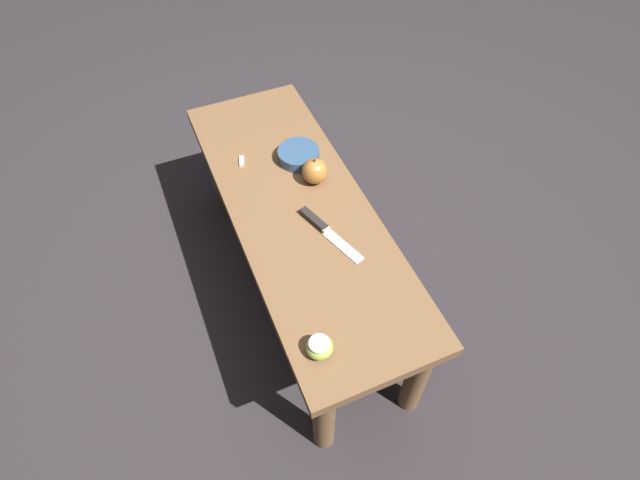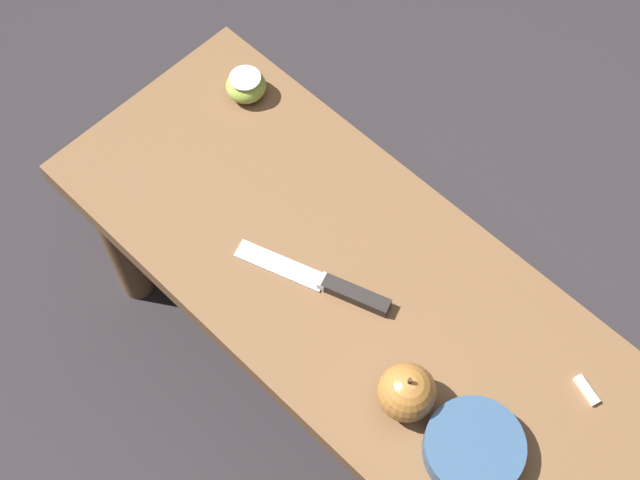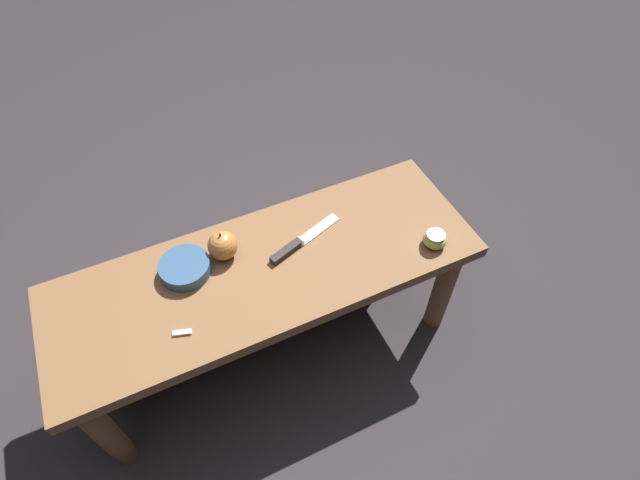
{
  "view_description": "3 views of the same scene",
  "coord_description": "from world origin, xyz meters",
  "px_view_note": "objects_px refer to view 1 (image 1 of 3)",
  "views": [
    {
      "loc": [
        -0.99,
        0.35,
        1.65
      ],
      "look_at": [
        -0.17,
        0.0,
        0.5
      ],
      "focal_mm": 28.0,
      "sensor_mm": 36.0,
      "label": 1
    },
    {
      "loc": [
        0.29,
        -0.47,
        1.71
      ],
      "look_at": [
        -0.17,
        0.0,
        0.5
      ],
      "focal_mm": 50.0,
      "sensor_mm": 36.0,
      "label": 2
    },
    {
      "loc": [
        0.21,
        0.82,
        1.61
      ],
      "look_at": [
        -0.17,
        0.0,
        0.5
      ],
      "focal_mm": 28.0,
      "sensor_mm": 36.0,
      "label": 3
    }
  ],
  "objects_px": {
    "wooden_bench": "(300,223)",
    "apple_cut": "(319,347)",
    "knife": "(322,227)",
    "bowl": "(299,155)",
    "apple_whole": "(315,171)"
  },
  "relations": [
    {
      "from": "wooden_bench",
      "to": "apple_cut",
      "type": "bearing_deg",
      "value": 164.46
    },
    {
      "from": "knife",
      "to": "bowl",
      "type": "relative_size",
      "value": 1.79
    },
    {
      "from": "apple_cut",
      "to": "apple_whole",
      "type": "bearing_deg",
      "value": -21.56
    },
    {
      "from": "wooden_bench",
      "to": "apple_cut",
      "type": "height_order",
      "value": "apple_cut"
    },
    {
      "from": "bowl",
      "to": "apple_whole",
      "type": "bearing_deg",
      "value": -174.3
    },
    {
      "from": "wooden_bench",
      "to": "knife",
      "type": "bearing_deg",
      "value": -163.51
    },
    {
      "from": "apple_whole",
      "to": "knife",
      "type": "bearing_deg",
      "value": 163.18
    },
    {
      "from": "wooden_bench",
      "to": "apple_cut",
      "type": "distance_m",
      "value": 0.51
    },
    {
      "from": "knife",
      "to": "apple_whole",
      "type": "xyz_separation_m",
      "value": [
        0.2,
        -0.06,
        0.03
      ]
    },
    {
      "from": "apple_whole",
      "to": "bowl",
      "type": "xyz_separation_m",
      "value": [
        0.12,
        0.01,
        -0.02
      ]
    },
    {
      "from": "knife",
      "to": "apple_whole",
      "type": "distance_m",
      "value": 0.21
    },
    {
      "from": "bowl",
      "to": "apple_cut",
      "type": "bearing_deg",
      "value": 162.75
    },
    {
      "from": "apple_whole",
      "to": "apple_cut",
      "type": "bearing_deg",
      "value": 158.44
    },
    {
      "from": "wooden_bench",
      "to": "bowl",
      "type": "height_order",
      "value": "bowl"
    },
    {
      "from": "apple_whole",
      "to": "apple_cut",
      "type": "height_order",
      "value": "apple_whole"
    }
  ]
}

